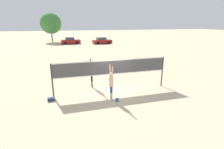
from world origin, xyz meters
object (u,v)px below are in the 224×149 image
Objects in this scene: volleyball at (117,99)px; volleyball_net at (112,69)px; parked_car_mid at (71,41)px; gear_bag at (51,99)px; player_spiker at (111,82)px; player_blocker at (92,73)px; parked_car_near at (102,41)px; tree_left_cluster at (51,23)px.

volleyball_net is at bearing 84.85° from volleyball.
parked_car_mid is (-1.12, 30.39, -1.02)m from volleyball_net.
volleyball_net is 18.77× the size of gear_bag.
gear_bag is at bearing 162.99° from volleyball.
player_blocker is at bearing 16.77° from player_spiker.
player_blocker is 0.48× the size of parked_car_near.
player_blocker reaches higher than volleyball.
gear_bag is at bearing -99.89° from parked_car_mid.
tree_left_cluster is at bearing 98.33° from volleyball_net.
tree_left_cluster is at bearing -173.36° from player_blocker.
player_spiker is at bearing 16.77° from player_blocker.
player_spiker is 2.75m from player_blocker.
player_blocker is at bearing -94.48° from parked_car_mid.
volleyball_net is 3.69× the size of player_blocker.
volleyball_net is 29.46m from parked_car_near.
player_spiker is at bearing -109.92° from parked_car_near.
tree_left_cluster is at bearing 7.37° from player_spiker.
player_spiker reaches higher than parked_car_near.
gear_bag is at bearing -88.21° from tree_left_cluster.
volleyball is at bearing -17.01° from gear_bag.
parked_car_mid is (-0.67, 31.73, -0.53)m from player_spiker.
player_spiker is at bearing 132.03° from volleyball.
volleyball_net reaches higher than parked_car_near.
parked_car_near reaches higher than gear_bag.
player_spiker is at bearing -82.63° from tree_left_cluster.
tree_left_cluster reaches higher than parked_car_mid.
gear_bag is (-3.72, 0.90, -1.10)m from player_spiker.
volleyball is 32.07m from parked_car_mid.
tree_left_cluster is (-1.15, 36.71, 4.44)m from gear_bag.
gear_bag is at bearing -59.44° from player_blocker.
tree_left_cluster reaches higher than player_blocker.
gear_bag is at bearing -173.94° from volleyball_net.
gear_bag is 36.99m from tree_left_cluster.
gear_bag is 0.06× the size of tree_left_cluster.
volleyball_net is at bearing -18.25° from player_spiker.
volleyball_net reaches higher than parked_car_mid.
player_blocker is (-1.24, 1.29, -0.52)m from volleyball_net.
volleyball is 0.54× the size of gear_bag.
volleyball_net is 2.30m from volleyball.
volleyball_net is at bearing -81.67° from tree_left_cluster.
player_blocker is at bearing 30.56° from gear_bag.
tree_left_cluster is (-4.07, 34.98, 3.38)m from player_blocker.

